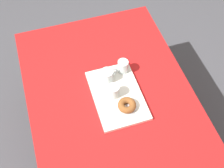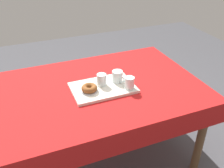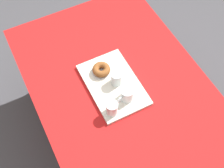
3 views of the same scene
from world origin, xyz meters
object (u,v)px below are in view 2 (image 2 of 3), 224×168
water_glass_far (129,84)px  tea_mug_left (118,77)px  dining_table (101,95)px  sugar_donut_left (89,88)px  serving_tray (103,88)px  donut_plate_left (90,91)px  water_glass_near (102,80)px

water_glass_far → tea_mug_left: bearing=109.8°
dining_table → sugar_donut_left: size_ratio=13.32×
serving_tray → sugar_donut_left: sugar_donut_left is taller
serving_tray → sugar_donut_left: bearing=-167.1°
donut_plate_left → water_glass_near: bearing=24.1°
water_glass_far → sugar_donut_left: size_ratio=0.79×
tea_mug_left → sugar_donut_left: size_ratio=1.06×
dining_table → sugar_donut_left: sugar_donut_left is taller
dining_table → tea_mug_left: 0.19m
dining_table → serving_tray: serving_tray is taller
serving_tray → water_glass_near: bearing=99.5°
water_glass_near → donut_plate_left: bearing=-155.9°
tea_mug_left → donut_plate_left: bearing=-168.0°
serving_tray → water_glass_near: 0.05m
dining_table → sugar_donut_left: 0.18m
serving_tray → water_glass_far: 0.20m
water_glass_near → water_glass_far: (0.17, -0.12, 0.00)m
water_glass_near → sugar_donut_left: bearing=-155.9°
tea_mug_left → water_glass_far: (0.04, -0.12, -0.00)m
serving_tray → water_glass_near: (-0.00, 0.02, 0.05)m
donut_plate_left → serving_tray: bearing=12.9°
water_glass_near → dining_table: bearing=90.6°
tea_mug_left → sugar_donut_left: tea_mug_left is taller
dining_table → tea_mug_left: tea_mug_left is taller
dining_table → tea_mug_left: size_ratio=12.57×
serving_tray → donut_plate_left: donut_plate_left is taller
water_glass_near → water_glass_far: 0.21m
tea_mug_left → water_glass_far: bearing=-70.2°
water_glass_far → donut_plate_left: 0.29m
dining_table → donut_plate_left: bearing=-149.7°
tea_mug_left → donut_plate_left: tea_mug_left is taller
serving_tray → tea_mug_left: size_ratio=3.84×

